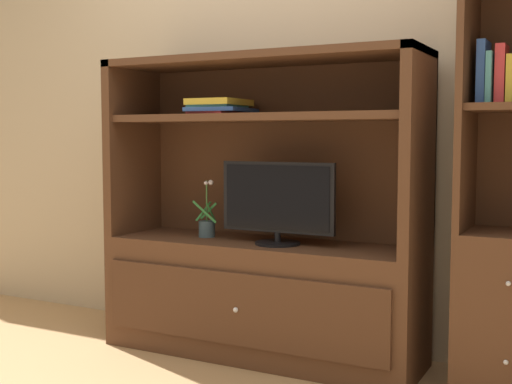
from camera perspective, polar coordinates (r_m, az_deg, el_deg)
The scene contains 7 objects.
ground_plane at distance 3.14m, azimuth -3.08°, elevation -15.62°, with size 8.00×8.00×0.00m, color tan.
painted_rear_wall at distance 3.62m, azimuth 2.98°, elevation 9.61°, with size 6.00×0.10×2.80m, color tan.
media_console at distance 3.36m, azimuth 0.46°, elevation -5.86°, with size 1.60×0.50×1.48m.
tv_monitor at distance 3.22m, azimuth 1.84°, elevation -0.84°, with size 0.59×0.22×0.40m.
potted_plant at distance 3.49m, azimuth -4.18°, elevation -2.90°, with size 0.15×0.13×0.30m.
magazine_stack at distance 3.41m, azimuth -3.08°, elevation 7.21°, with size 0.30×0.36×0.08m.
upright_book_row at distance 2.97m, azimuth 19.98°, elevation 9.19°, with size 0.19×0.18×0.26m.
Camera 1 is at (1.51, -2.53, 1.09)m, focal length 47.15 mm.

